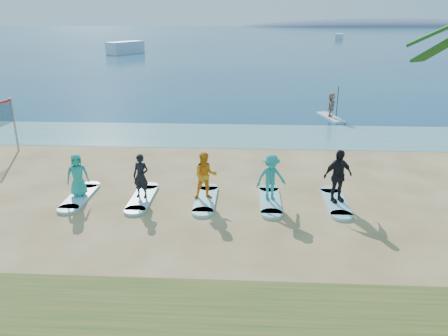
# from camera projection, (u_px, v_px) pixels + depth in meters

# --- Properties ---
(ground) EXTENTS (600.00, 600.00, 0.00)m
(ground) POSITION_uv_depth(u_px,v_px,m) (191.00, 223.00, 13.31)
(ground) COLOR tan
(ground) RESTS_ON ground
(shallow_water) EXTENTS (600.00, 600.00, 0.00)m
(shallow_water) POSITION_uv_depth(u_px,v_px,m) (216.00, 135.00, 23.21)
(shallow_water) COLOR teal
(shallow_water) RESTS_ON ground
(ocean) EXTENTS (600.00, 600.00, 0.00)m
(ocean) POSITION_uv_depth(u_px,v_px,m) (245.00, 34.00, 164.27)
(ocean) COLOR navy
(ocean) RESTS_ON ground
(island_ridge) EXTENTS (220.00, 56.00, 18.00)m
(island_ridge) POSITION_uv_depth(u_px,v_px,m) (389.00, 27.00, 291.39)
(island_ridge) COLOR slate
(island_ridge) RESTS_ON ground
(paddleboard) EXTENTS (1.36, 3.08, 0.12)m
(paddleboard) POSITION_uv_depth(u_px,v_px,m) (330.00, 117.00, 27.06)
(paddleboard) COLOR silver
(paddleboard) RESTS_ON ground
(paddleboarder) EXTENTS (0.69, 1.41, 1.46)m
(paddleboarder) POSITION_uv_depth(u_px,v_px,m) (331.00, 105.00, 26.80)
(paddleboarder) COLOR tan
(paddleboarder) RESTS_ON paddleboard
(boat_offshore_a) EXTENTS (5.31, 7.79, 2.00)m
(boat_offshore_a) POSITION_uv_depth(u_px,v_px,m) (126.00, 53.00, 75.60)
(boat_offshore_a) COLOR silver
(boat_offshore_a) RESTS_ON ground
(boat_offshore_b) EXTENTS (3.25, 6.22, 1.54)m
(boat_offshore_b) POSITION_uv_depth(u_px,v_px,m) (339.00, 39.00, 124.66)
(boat_offshore_b) COLOR silver
(boat_offshore_b) RESTS_ON ground
(surfboard_0) EXTENTS (0.70, 2.20, 0.09)m
(surfboard_0) POSITION_uv_depth(u_px,v_px,m) (80.00, 197.00, 15.14)
(surfboard_0) COLOR #90D3DF
(surfboard_0) RESTS_ON ground
(student_0) EXTENTS (0.86, 0.73, 1.50)m
(student_0) POSITION_uv_depth(u_px,v_px,m) (77.00, 175.00, 14.88)
(student_0) COLOR teal
(student_0) RESTS_ON surfboard_0
(surfboard_1) EXTENTS (0.70, 2.20, 0.09)m
(surfboard_1) POSITION_uv_depth(u_px,v_px,m) (142.00, 198.00, 15.03)
(surfboard_1) COLOR #90D3DF
(surfboard_1) RESTS_ON ground
(student_1) EXTENTS (0.62, 0.47, 1.52)m
(student_1) POSITION_uv_depth(u_px,v_px,m) (141.00, 176.00, 14.76)
(student_1) COLOR black
(student_1) RESTS_ON surfboard_1
(surfboard_2) EXTENTS (0.70, 2.20, 0.09)m
(surfboard_2) POSITION_uv_depth(u_px,v_px,m) (206.00, 199.00, 14.91)
(surfboard_2) COLOR #90D3DF
(surfboard_2) RESTS_ON ground
(student_2) EXTENTS (0.89, 0.75, 1.62)m
(student_2) POSITION_uv_depth(u_px,v_px,m) (205.00, 176.00, 14.63)
(student_2) COLOR orange
(student_2) RESTS_ON surfboard_2
(surfboard_3) EXTENTS (0.70, 2.20, 0.09)m
(surfboard_3) POSITION_uv_depth(u_px,v_px,m) (270.00, 201.00, 14.80)
(surfboard_3) COLOR #90D3DF
(surfboard_3) RESTS_ON ground
(student_3) EXTENTS (1.16, 0.88, 1.59)m
(student_3) POSITION_uv_depth(u_px,v_px,m) (271.00, 178.00, 14.52)
(student_3) COLOR teal
(student_3) RESTS_ON surfboard_3
(surfboard_4) EXTENTS (0.70, 2.20, 0.09)m
(surfboard_4) POSITION_uv_depth(u_px,v_px,m) (335.00, 202.00, 14.68)
(surfboard_4) COLOR #90D3DF
(surfboard_4) RESTS_ON ground
(student_4) EXTENTS (1.14, 0.80, 1.79)m
(student_4) POSITION_uv_depth(u_px,v_px,m) (338.00, 176.00, 14.37)
(student_4) COLOR black
(student_4) RESTS_ON surfboard_4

